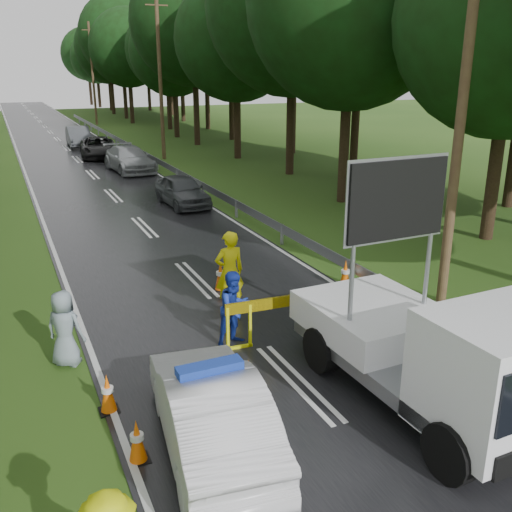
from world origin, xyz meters
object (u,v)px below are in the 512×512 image
police_sedan (211,411)px  barrier (283,308)px  queue_car_first (182,191)px  queue_car_third (98,148)px  officer (230,272)px  queue_car_fourth (79,137)px  civilian (235,308)px  work_truck (437,351)px  queue_car_second (129,159)px

police_sedan → barrier: (2.64, 2.81, 0.13)m
barrier → police_sedan: bearing=-129.5°
queue_car_first → queue_car_third: size_ratio=0.79×
officer → queue_car_fourth: 33.06m
civilian → queue_car_fourth: (1.51, 34.71, -0.08)m
barrier → officer: size_ratio=1.27×
barrier → queue_car_fourth: queue_car_fourth is taller
queue_car_fourth → work_truck: bearing=-87.3°
barrier → queue_car_third: size_ratio=0.53×
officer → queue_car_second: size_ratio=0.41×
officer → civilian: bearing=70.7°
police_sedan → work_truck: 3.90m
civilian → officer: bearing=54.1°
work_truck → civilian: bearing=118.8°
officer → civilian: officer is taller
work_truck → queue_car_fourth: (-0.65, 38.41, -0.39)m
officer → queue_car_fourth: officer is taller
queue_car_first → queue_car_third: 15.43m
civilian → queue_car_first: size_ratio=0.43×
queue_car_third → queue_car_fourth: bearing=99.9°
queue_car_first → queue_car_second: size_ratio=0.78×
police_sedan → barrier: police_sedan is taller
barrier → queue_car_second: (1.66, 22.64, -0.09)m
police_sedan → queue_car_first: (4.51, 16.05, -0.02)m
queue_car_second → work_truck: bearing=-95.7°
civilian → queue_car_second: size_ratio=0.34×
queue_car_first → queue_car_fourth: (-1.32, 21.81, 0.09)m
police_sedan → queue_car_third: 31.65m
police_sedan → queue_car_second: (4.29, 25.45, 0.04)m
barrier → civilian: bearing=164.5°
queue_car_first → barrier: bearing=-100.6°
police_sedan → barrier: 3.86m
work_truck → queue_car_third: (-0.26, 32.00, -0.46)m
police_sedan → civilian: civilian is taller
officer → queue_car_fourth: (0.96, 33.05, -0.27)m
queue_car_second → police_sedan: bearing=-104.3°
queue_car_third → officer: bearing=-86.5°
work_truck → civilian: size_ratio=3.22×
barrier → civilian: (-0.96, 0.34, 0.02)m
barrier → queue_car_first: (1.87, 13.24, -0.15)m
work_truck → barrier: size_ratio=2.06×
barrier → work_truck: bearing=-66.7°
queue_car_third → queue_car_first: bearing=-80.1°
queue_car_second → queue_car_third: size_ratio=1.01×
barrier → civilian: civilian is taller
queue_car_third → police_sedan: bearing=-90.1°
barrier → queue_car_third: bearing=91.8°
civilian → queue_car_first: civilian is taller
police_sedan → queue_car_second: 25.81m
police_sedan → queue_car_third: bearing=-89.2°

